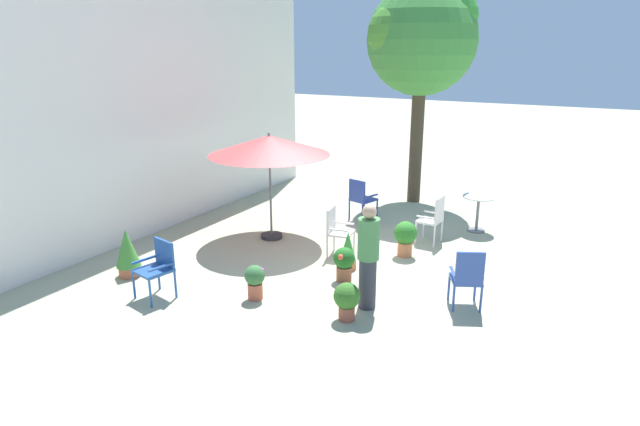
# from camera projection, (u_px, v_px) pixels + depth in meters

# --- Properties ---
(ground_plane) EXTENTS (60.00, 60.00, 0.00)m
(ground_plane) POSITION_uv_depth(u_px,v_px,m) (338.00, 257.00, 10.06)
(ground_plane) COLOR #A5A586
(villa_facade) EXTENTS (10.21, 0.30, 5.33)m
(villa_facade) POSITION_uv_depth(u_px,v_px,m) (160.00, 101.00, 11.18)
(villa_facade) COLOR white
(villa_facade) RESTS_ON ground
(shade_tree) EXTENTS (2.70, 2.57, 5.18)m
(shade_tree) POSITION_uv_depth(u_px,v_px,m) (421.00, 40.00, 12.61)
(shade_tree) COLOR #483B2B
(shade_tree) RESTS_ON ground
(patio_umbrella_0) EXTENTS (2.39, 2.39, 2.17)m
(patio_umbrella_0) POSITION_uv_depth(u_px,v_px,m) (269.00, 146.00, 10.51)
(patio_umbrella_0) COLOR #2D2D2D
(patio_umbrella_0) RESTS_ON ground
(cafe_table_0) EXTENTS (0.67, 0.67, 0.77)m
(cafe_table_0) POSITION_uv_depth(u_px,v_px,m) (478.00, 207.00, 11.32)
(cafe_table_0) COLOR white
(cafe_table_0) RESTS_ON ground
(patio_chair_0) EXTENTS (0.53, 0.50, 0.91)m
(patio_chair_0) POSITION_uv_depth(u_px,v_px,m) (337.00, 228.00, 10.02)
(patio_chair_0) COLOR silver
(patio_chair_0) RESTS_ON ground
(patio_chair_1) EXTENTS (0.60, 0.59, 0.96)m
(patio_chair_1) POSITION_uv_depth(u_px,v_px,m) (361.00, 197.00, 11.99)
(patio_chair_1) COLOR #293E93
(patio_chair_1) RESTS_ON ground
(patio_chair_2) EXTENTS (0.47, 0.45, 0.96)m
(patio_chair_2) POSITION_uv_depth(u_px,v_px,m) (434.00, 217.00, 10.62)
(patio_chair_2) COLOR white
(patio_chair_2) RESTS_ON ground
(patio_chair_3) EXTENTS (0.59, 0.58, 0.94)m
(patio_chair_3) POSITION_uv_depth(u_px,v_px,m) (467.00, 276.00, 7.95)
(patio_chair_3) COLOR #344F9F
(patio_chair_3) RESTS_ON ground
(patio_chair_4) EXTENTS (0.57, 0.59, 0.90)m
(patio_chair_4) POSITION_uv_depth(u_px,v_px,m) (158.00, 265.00, 8.34)
(patio_chair_4) COLOR #265198
(patio_chair_4) RESTS_ON ground
(potted_plant_0) EXTENTS (0.41, 0.41, 0.84)m
(potted_plant_0) POSITION_uv_depth(u_px,v_px,m) (127.00, 252.00, 9.12)
(potted_plant_0) COLOR #B35C3E
(potted_plant_0) RESTS_ON ground
(potted_plant_1) EXTENTS (0.32, 0.32, 0.55)m
(potted_plant_1) POSITION_uv_depth(u_px,v_px,m) (255.00, 280.00, 8.32)
(potted_plant_1) COLOR #C15C42
(potted_plant_1) RESTS_ON ground
(potted_plant_2) EXTENTS (0.39, 0.39, 0.56)m
(potted_plant_2) POSITION_uv_depth(u_px,v_px,m) (347.00, 299.00, 7.68)
(potted_plant_2) COLOR #96503A
(potted_plant_2) RESTS_ON ground
(potted_plant_3) EXTENTS (0.30, 0.30, 0.70)m
(potted_plant_3) POSITION_uv_depth(u_px,v_px,m) (348.00, 251.00, 9.44)
(potted_plant_3) COLOR #BF6942
(potted_plant_3) RESTS_ON ground
(potted_plant_4) EXTENTS (0.37, 0.36, 0.58)m
(potted_plant_4) POSITION_uv_depth(u_px,v_px,m) (344.00, 262.00, 8.96)
(potted_plant_4) COLOR #945438
(potted_plant_4) RESTS_ON ground
(potted_plant_5) EXTENTS (0.43, 0.43, 0.67)m
(potted_plant_5) POSITION_uv_depth(u_px,v_px,m) (405.00, 236.00, 10.01)
(potted_plant_5) COLOR #D07548
(potted_plant_5) RESTS_ON ground
(standing_person) EXTENTS (0.36, 0.36, 1.61)m
(standing_person) POSITION_uv_depth(u_px,v_px,m) (368.00, 256.00, 7.90)
(standing_person) COLOR #33333D
(standing_person) RESTS_ON ground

